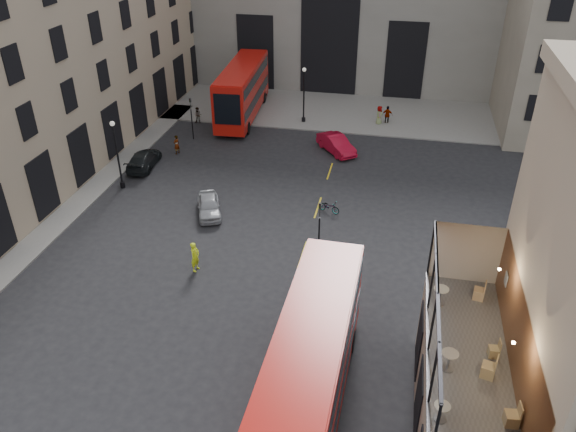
% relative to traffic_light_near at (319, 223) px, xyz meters
% --- Properties ---
extents(ground, '(140.00, 140.00, 0.00)m').
position_rel_traffic_light_near_xyz_m(ground, '(1.00, -12.00, -2.42)').
color(ground, black).
rests_on(ground, ground).
extents(host_frontage, '(3.00, 11.00, 4.50)m').
position_rel_traffic_light_near_xyz_m(host_frontage, '(7.50, -12.00, -0.17)').
color(host_frontage, tan).
rests_on(host_frontage, ground).
extents(cafe_floor, '(3.00, 10.00, 0.10)m').
position_rel_traffic_light_near_xyz_m(cafe_floor, '(7.50, -12.00, 2.12)').
color(cafe_floor, slate).
rests_on(cafe_floor, host_frontage).
extents(pavement_far, '(40.00, 12.00, 0.12)m').
position_rel_traffic_light_near_xyz_m(pavement_far, '(-5.00, 26.00, -2.36)').
color(pavement_far, slate).
rests_on(pavement_far, ground).
extents(pavement_left, '(8.00, 48.00, 0.12)m').
position_rel_traffic_light_near_xyz_m(pavement_left, '(-21.00, -0.00, -2.36)').
color(pavement_left, slate).
rests_on(pavement_left, ground).
extents(traffic_light_near, '(0.16, 0.20, 3.80)m').
position_rel_traffic_light_near_xyz_m(traffic_light_near, '(0.00, 0.00, 0.00)').
color(traffic_light_near, black).
rests_on(traffic_light_near, ground).
extents(traffic_light_far, '(0.16, 0.20, 3.80)m').
position_rel_traffic_light_near_xyz_m(traffic_light_far, '(-14.00, 16.00, 0.00)').
color(traffic_light_far, black).
rests_on(traffic_light_far, ground).
extents(street_lamp_a, '(0.36, 0.36, 5.33)m').
position_rel_traffic_light_near_xyz_m(street_lamp_a, '(-16.00, 6.00, -0.03)').
color(street_lamp_a, black).
rests_on(street_lamp_a, ground).
extents(street_lamp_b, '(0.36, 0.36, 5.33)m').
position_rel_traffic_light_near_xyz_m(street_lamp_b, '(-5.00, 22.00, -0.03)').
color(street_lamp_b, black).
rests_on(street_lamp_b, ground).
extents(bus_near, '(3.04, 12.32, 4.90)m').
position_rel_traffic_light_near_xyz_m(bus_near, '(1.50, -11.55, 0.33)').
color(bus_near, red).
rests_on(bus_near, ground).
extents(bus_far, '(3.70, 12.77, 5.03)m').
position_rel_traffic_light_near_xyz_m(bus_far, '(-11.12, 22.45, 0.40)').
color(bus_far, '#B8130C').
rests_on(bus_far, ground).
extents(car_a, '(2.83, 4.07, 1.29)m').
position_rel_traffic_light_near_xyz_m(car_a, '(-8.30, 3.60, -1.78)').
color(car_a, '#9C9EA4').
rests_on(car_a, ground).
extents(car_b, '(3.97, 4.44, 1.46)m').
position_rel_traffic_light_near_xyz_m(car_b, '(-1.02, 15.82, -1.69)').
color(car_b, '#A50A22').
rests_on(car_b, ground).
extents(car_c, '(2.28, 4.71, 1.32)m').
position_rel_traffic_light_near_xyz_m(car_c, '(-15.91, 9.70, -1.76)').
color(car_c, black).
rests_on(car_c, ground).
extents(bicycle, '(1.75, 1.15, 0.87)m').
position_rel_traffic_light_near_xyz_m(bicycle, '(-0.16, 5.58, -1.99)').
color(bicycle, gray).
rests_on(bicycle, ground).
extents(cyclist, '(0.59, 0.77, 1.90)m').
position_rel_traffic_light_near_xyz_m(cyclist, '(-6.93, -2.87, -1.47)').
color(cyclist, '#E3FF1A').
rests_on(cyclist, ground).
extents(pedestrian_a, '(0.79, 0.63, 1.55)m').
position_rel_traffic_light_near_xyz_m(pedestrian_a, '(-14.88, 19.84, -1.65)').
color(pedestrian_a, gray).
rests_on(pedestrian_a, ground).
extents(pedestrian_b, '(1.17, 1.13, 1.60)m').
position_rel_traffic_light_near_xyz_m(pedestrian_b, '(-10.29, 27.10, -1.62)').
color(pedestrian_b, gray).
rests_on(pedestrian_b, ground).
extents(pedestrian_c, '(1.06, 0.50, 1.76)m').
position_rel_traffic_light_near_xyz_m(pedestrian_c, '(2.88, 23.30, -1.54)').
color(pedestrian_c, gray).
rests_on(pedestrian_c, ground).
extents(pedestrian_d, '(0.72, 0.97, 1.82)m').
position_rel_traffic_light_near_xyz_m(pedestrian_d, '(2.13, 23.01, -1.52)').
color(pedestrian_d, gray).
rests_on(pedestrian_d, ground).
extents(pedestrian_e, '(0.61, 0.71, 1.66)m').
position_rel_traffic_light_near_xyz_m(pedestrian_e, '(-14.24, 12.69, -1.59)').
color(pedestrian_e, gray).
rests_on(pedestrian_e, ground).
extents(cafe_table_near, '(0.54, 0.54, 0.68)m').
position_rel_traffic_light_near_xyz_m(cafe_table_near, '(6.39, -15.03, 2.62)').
color(cafe_table_near, beige).
rests_on(cafe_table_near, cafe_floor).
extents(cafe_table_mid, '(0.62, 0.62, 0.78)m').
position_rel_traffic_light_near_xyz_m(cafe_table_mid, '(6.71, -12.64, 2.69)').
color(cafe_table_mid, beige).
rests_on(cafe_table_mid, cafe_floor).
extents(cafe_table_far, '(0.63, 0.63, 0.79)m').
position_rel_traffic_light_near_xyz_m(cafe_table_far, '(6.49, -8.89, 2.70)').
color(cafe_table_far, silver).
rests_on(cafe_table_far, cafe_floor).
extents(cafe_chair_a, '(0.49, 0.49, 0.90)m').
position_rel_traffic_light_near_xyz_m(cafe_chair_a, '(8.67, -14.73, 2.45)').
color(cafe_chair_a, tan).
rests_on(cafe_chair_a, cafe_floor).
extents(cafe_chair_b, '(0.59, 0.59, 0.97)m').
position_rel_traffic_light_near_xyz_m(cafe_chair_b, '(8.11, -12.71, 2.47)').
color(cafe_chair_b, tan).
rests_on(cafe_chair_b, cafe_floor).
extents(cafe_chair_c, '(0.41, 0.41, 0.77)m').
position_rel_traffic_light_near_xyz_m(cafe_chair_c, '(8.41, -11.63, 2.41)').
color(cafe_chair_c, tan).
rests_on(cafe_chair_c, cafe_floor).
extents(cafe_chair_d, '(0.52, 0.52, 0.90)m').
position_rel_traffic_light_near_xyz_m(cafe_chair_d, '(8.15, -8.21, 2.45)').
color(cafe_chair_d, tan).
rests_on(cafe_chair_d, cafe_floor).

